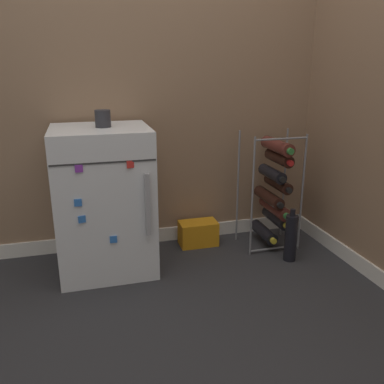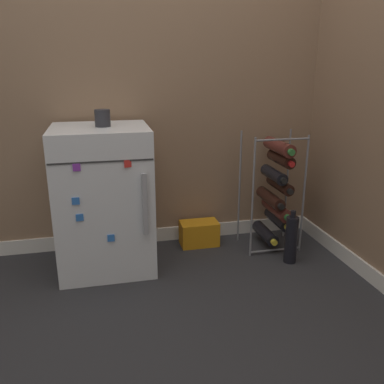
# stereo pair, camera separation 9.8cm
# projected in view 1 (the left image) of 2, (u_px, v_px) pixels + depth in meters

# --- Properties ---
(ground_plane) EXTENTS (14.00, 14.00, 0.00)m
(ground_plane) POSITION_uv_depth(u_px,v_px,m) (198.00, 295.00, 2.05)
(ground_plane) COLOR #28282B
(wall_back) EXTENTS (6.91, 0.07, 2.50)m
(wall_back) POSITION_uv_depth(u_px,v_px,m) (164.00, 42.00, 2.36)
(wall_back) COLOR #84664C
(wall_back) RESTS_ON ground_plane
(mini_fridge) EXTENTS (0.51, 0.50, 0.80)m
(mini_fridge) POSITION_uv_depth(u_px,v_px,m) (104.00, 200.00, 2.23)
(mini_fridge) COLOR silver
(mini_fridge) RESTS_ON ground_plane
(wine_rack) EXTENTS (0.34, 0.33, 0.73)m
(wine_rack) POSITION_uv_depth(u_px,v_px,m) (274.00, 190.00, 2.54)
(wine_rack) COLOR slate
(wine_rack) RESTS_ON ground_plane
(soda_box) EXTENTS (0.24, 0.14, 0.15)m
(soda_box) POSITION_uv_depth(u_px,v_px,m) (198.00, 233.00, 2.61)
(soda_box) COLOR orange
(soda_box) RESTS_ON ground_plane
(fridge_top_cup) EXTENTS (0.08, 0.08, 0.09)m
(fridge_top_cup) POSITION_uv_depth(u_px,v_px,m) (103.00, 119.00, 2.10)
(fridge_top_cup) COLOR #28282D
(fridge_top_cup) RESTS_ON mini_fridge
(loose_bottle_floor) EXTENTS (0.07, 0.07, 0.32)m
(loose_bottle_floor) POSITION_uv_depth(u_px,v_px,m) (291.00, 238.00, 2.38)
(loose_bottle_floor) COLOR black
(loose_bottle_floor) RESTS_ON ground_plane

